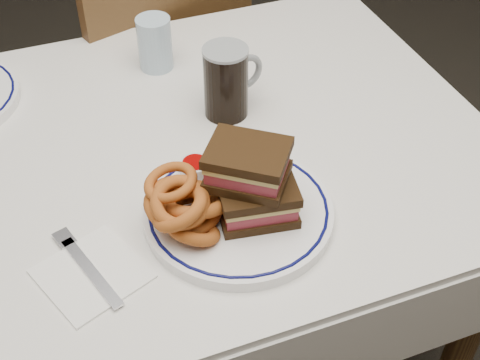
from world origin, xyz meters
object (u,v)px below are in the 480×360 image
object	(u,v)px
chair_far	(151,65)
beer_mug	(227,81)
main_plate	(238,212)
reuben_sandwich	(252,182)

from	to	relation	value
chair_far	beer_mug	distance (m)	0.61
chair_far	main_plate	size ratio (longest dim) A/B	3.26
main_plate	beer_mug	world-z (taller)	beer_mug
chair_far	beer_mug	size ratio (longest dim) A/B	7.07
main_plate	reuben_sandwich	xyz separation A→B (m)	(0.02, -0.01, 0.07)
beer_mug	main_plate	bearing A→B (deg)	-106.54
beer_mug	chair_far	bearing A→B (deg)	92.37
main_plate	beer_mug	bearing A→B (deg)	73.46
chair_far	reuben_sandwich	world-z (taller)	chair_far
reuben_sandwich	beer_mug	distance (m)	0.29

